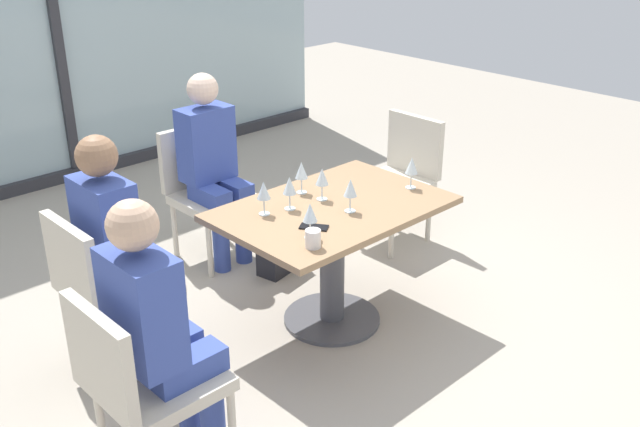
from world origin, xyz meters
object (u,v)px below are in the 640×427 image
at_px(wine_glass_3, 322,177).
at_px(wine_glass_6, 290,186).
at_px(dining_table_main, 332,238).
at_px(wine_glass_0, 310,213).
at_px(wine_glass_4, 350,188).
at_px(cell_phone_on_table, 314,227).
at_px(chair_far_left, 104,283).
at_px(chair_side_end, 139,378).
at_px(chair_far_right, 400,172).
at_px(person_side_end, 158,325).
at_px(wine_glass_5, 412,166).
at_px(handbag_1, 280,251).
at_px(wine_glass_2, 301,171).
at_px(chair_near_window, 205,185).
at_px(wine_glass_1, 264,191).
at_px(person_far_left, 119,240).
at_px(coffee_cup, 313,239).
at_px(person_near_window, 213,161).

distance_m(wine_glass_3, wine_glass_6, 0.22).
height_order(dining_table_main, wine_glass_0, wine_glass_0).
height_order(wine_glass_4, cell_phone_on_table, wine_glass_4).
height_order(dining_table_main, wine_glass_6, wine_glass_6).
distance_m(dining_table_main, wine_glass_3, 0.34).
height_order(chair_far_left, wine_glass_4, wine_glass_4).
relative_size(chair_side_end, chair_far_right, 1.00).
distance_m(person_side_end, wine_glass_5, 1.82).
relative_size(wine_glass_0, handbag_1, 0.62).
xyz_separation_m(wine_glass_6, cell_phone_on_table, (-0.07, -0.26, -0.13)).
xyz_separation_m(chair_side_end, wine_glass_5, (1.91, 0.19, 0.37)).
height_order(chair_side_end, wine_glass_5, wine_glass_5).
distance_m(wine_glass_0, wine_glass_2, 0.58).
bearing_deg(wine_glass_0, chair_near_window, 75.77).
bearing_deg(wine_glass_4, wine_glass_2, 91.77).
bearing_deg(wine_glass_6, wine_glass_0, -115.79).
distance_m(chair_side_end, wine_glass_5, 1.96).
bearing_deg(wine_glass_0, wine_glass_3, 39.23).
height_order(wine_glass_5, cell_phone_on_table, wine_glass_5).
height_order(chair_side_end, chair_far_right, same).
height_order(person_side_end, wine_glass_6, person_side_end).
bearing_deg(chair_far_left, wine_glass_1, -21.31).
xyz_separation_m(chair_far_right, person_far_left, (-2.16, -0.00, 0.20)).
xyz_separation_m(chair_near_window, wine_glass_6, (-0.20, -1.09, 0.37)).
height_order(chair_side_end, wine_glass_0, wine_glass_0).
bearing_deg(cell_phone_on_table, person_far_left, 107.65).
xyz_separation_m(wine_glass_0, wine_glass_2, (0.36, 0.46, 0.00)).
relative_size(wine_glass_1, coffee_cup, 2.06).
relative_size(wine_glass_2, wine_glass_4, 1.00).
bearing_deg(wine_glass_2, handbag_1, 66.86).
bearing_deg(handbag_1, wine_glass_4, -113.48).
distance_m(wine_glass_3, handbag_1, 0.93).
relative_size(chair_near_window, wine_glass_5, 4.70).
xyz_separation_m(wine_glass_3, coffee_cup, (-0.44, -0.39, -0.09)).
bearing_deg(wine_glass_4, person_near_window, 90.53).
relative_size(person_side_end, coffee_cup, 14.00).
xyz_separation_m(wine_glass_0, wine_glass_6, (0.16, 0.33, 0.00)).
bearing_deg(dining_table_main, wine_glass_2, 90.02).
relative_size(dining_table_main, wine_glass_0, 6.69).
xyz_separation_m(chair_near_window, wine_glass_3, (0.02, -1.11, 0.37)).
bearing_deg(wine_glass_4, wine_glass_0, -166.82).
bearing_deg(wine_glass_3, handbag_1, 73.98).
relative_size(chair_far_left, person_far_left, 0.69).
bearing_deg(coffee_cup, person_far_left, 128.26).
height_order(chair_near_window, coffee_cup, chair_near_window).
distance_m(chair_side_end, person_side_end, 0.23).
relative_size(wine_glass_6, handbag_1, 0.62).
bearing_deg(person_side_end, wine_glass_1, 26.85).
bearing_deg(chair_side_end, wine_glass_2, 21.94).
height_order(wine_glass_2, wine_glass_6, same).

